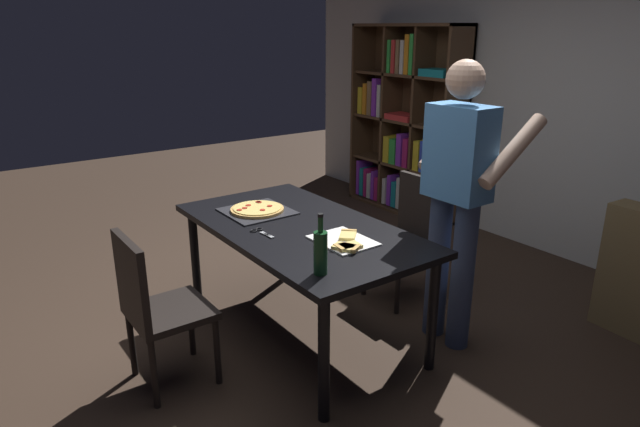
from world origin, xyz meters
The scene contains 11 objects.
ground_plane centered at (0.00, 0.00, 0.00)m, with size 12.00×12.00×0.00m, color #38281E.
back_wall centered at (0.00, 2.60, 1.40)m, with size 6.40×0.10×2.80m, color silver.
dining_table centered at (0.00, 0.00, 0.68)m, with size 1.71×0.93×0.75m.
chair_near_camera centered at (0.00, -0.95, 0.51)m, with size 0.42×0.42×0.90m.
chair_far_side centered at (0.00, 0.95, 0.51)m, with size 0.42×0.42×0.90m.
bookshelf centered at (-1.51, 2.38, 0.87)m, with size 1.40×0.35×1.95m.
person_serving_pizza centered at (0.60, 0.73, 1.00)m, with size 0.55×0.54×1.75m.
pepperoni_pizza_on_tray centered at (-0.39, -0.09, 0.77)m, with size 0.41×0.41×0.04m.
pizza_slices_on_towel centered at (0.39, 0.04, 0.76)m, with size 0.38×0.28×0.03m.
wine_bottle centered at (0.64, -0.31, 0.87)m, with size 0.07×0.07×0.32m.
kitchen_scissors centered at (-0.04, -0.26, 0.76)m, with size 0.20×0.09×0.01m.
Camera 1 is at (2.67, -1.78, 1.92)m, focal length 30.95 mm.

